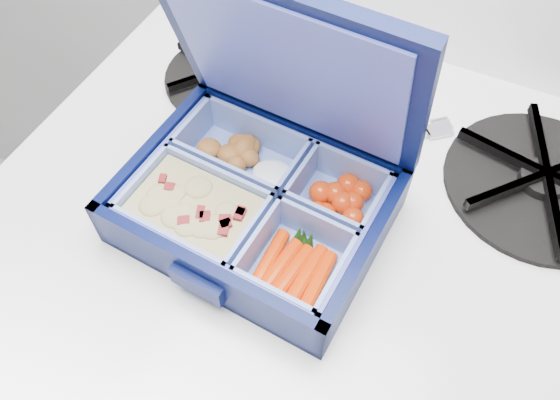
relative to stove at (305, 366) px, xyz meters
The scene contains 5 objects.
stove is the anchor object (origin of this frame).
bento_box 0.52m from the stove, 140.76° to the right, with size 0.23×0.18×0.06m, color #040C38, non-canonical shape.
burner_grate 0.55m from the stove, 32.84° to the left, with size 0.19×0.19×0.03m, color black.
burner_grate_rear 0.54m from the stove, 144.68° to the left, with size 0.15×0.15×0.02m, color black.
fork 0.50m from the stove, 82.62° to the left, with size 0.02×0.17×0.01m, color #A8A7B3, non-canonical shape.
Camera 1 is at (-0.19, 1.36, 1.43)m, focal length 35.00 mm.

